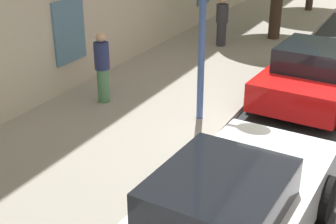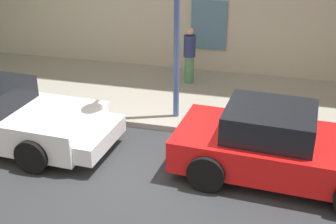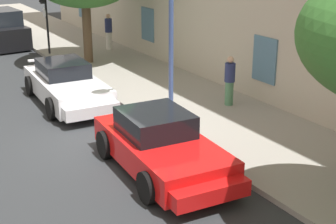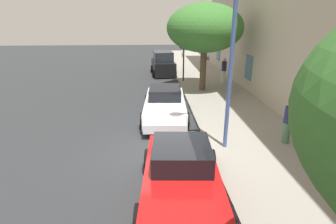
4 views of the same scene
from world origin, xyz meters
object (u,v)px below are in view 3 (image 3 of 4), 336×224
pedestrian_strolling (109,31)px  sportscar_red_lead (68,86)px  sportscar_yellow_flank (163,148)px  traffic_light (44,8)px  pedestrian_bystander (230,80)px  hatchback_parked (3,31)px

pedestrian_strolling → sportscar_red_lead: bearing=-34.5°
sportscar_yellow_flank → traffic_light: size_ratio=1.50×
sportscar_red_lead → sportscar_yellow_flank: 6.18m
traffic_light → pedestrian_bystander: traffic_light is taller
pedestrian_bystander → sportscar_yellow_flank: bearing=-55.3°
sportscar_red_lead → pedestrian_bystander: (3.24, 4.37, 0.36)m
sportscar_red_lead → hatchback_parked: hatchback_parked is taller
pedestrian_strolling → hatchback_parked: bearing=-132.1°
hatchback_parked → sportscar_red_lead: bearing=-1.9°
hatchback_parked → traffic_light: 3.69m
sportscar_red_lead → hatchback_parked: 10.40m
sportscar_yellow_flank → pedestrian_strolling: bearing=161.0°
sportscar_yellow_flank → traffic_light: traffic_light is taller
sportscar_red_lead → pedestrian_bystander: pedestrian_bystander is taller
traffic_light → sportscar_red_lead: bearing=-12.6°
sportscar_red_lead → pedestrian_strolling: pedestrian_strolling is taller
hatchback_parked → pedestrian_bystander: 14.22m
hatchback_parked → pedestrian_bystander: hatchback_parked is taller
sportscar_red_lead → pedestrian_bystander: size_ratio=3.07×
hatchback_parked → pedestrian_strolling: size_ratio=2.19×
sportscar_yellow_flank → hatchback_parked: size_ratio=1.24×
hatchback_parked → pedestrian_strolling: bearing=47.9°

